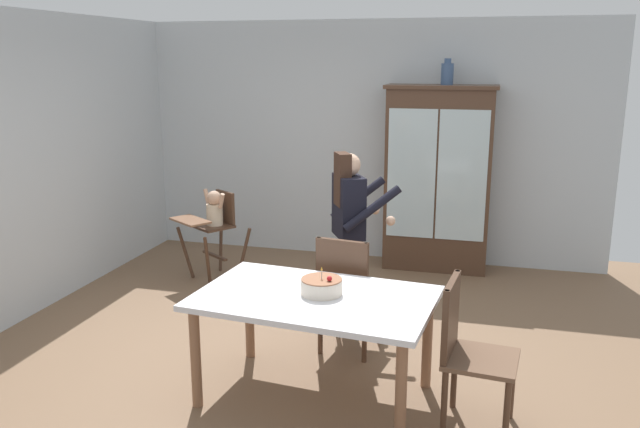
{
  "coord_description": "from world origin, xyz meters",
  "views": [
    {
      "loc": [
        1.36,
        -4.6,
        2.29
      ],
      "look_at": [
        -0.06,
        0.7,
        0.95
      ],
      "focal_mm": 36.16,
      "sensor_mm": 36.0,
      "label": 1
    }
  ],
  "objects_px": {
    "china_cabinet": "(438,178)",
    "adult_person": "(349,219)",
    "ceramic_vase": "(447,73)",
    "dining_chair_far_side": "(346,287)",
    "high_chair_with_toddler": "(214,219)",
    "birthday_cake": "(322,286)",
    "dining_chair_right_end": "(465,343)",
    "dining_table": "(315,308)"
  },
  "relations": [
    {
      "from": "china_cabinet",
      "to": "adult_person",
      "type": "height_order",
      "value": "china_cabinet"
    },
    {
      "from": "adult_person",
      "to": "ceramic_vase",
      "type": "bearing_deg",
      "value": -46.83
    },
    {
      "from": "ceramic_vase",
      "to": "dining_chair_far_side",
      "type": "distance_m",
      "value": 2.89
    },
    {
      "from": "ceramic_vase",
      "to": "high_chair_with_toddler",
      "type": "relative_size",
      "value": 0.28
    },
    {
      "from": "china_cabinet",
      "to": "dining_chair_far_side",
      "type": "xyz_separation_m",
      "value": [
        -0.48,
        -2.36,
        -0.45
      ]
    },
    {
      "from": "birthday_cake",
      "to": "dining_chair_right_end",
      "type": "height_order",
      "value": "dining_chair_right_end"
    },
    {
      "from": "ceramic_vase",
      "to": "birthday_cake",
      "type": "height_order",
      "value": "ceramic_vase"
    },
    {
      "from": "ceramic_vase",
      "to": "dining_table",
      "type": "height_order",
      "value": "ceramic_vase"
    },
    {
      "from": "ceramic_vase",
      "to": "birthday_cake",
      "type": "bearing_deg",
      "value": -100.36
    },
    {
      "from": "adult_person",
      "to": "dining_table",
      "type": "xyz_separation_m",
      "value": [
        0.03,
        -1.21,
        -0.32
      ]
    },
    {
      "from": "high_chair_with_toddler",
      "to": "adult_person",
      "type": "xyz_separation_m",
      "value": [
        1.64,
        -0.88,
        0.31
      ]
    },
    {
      "from": "high_chair_with_toddler",
      "to": "birthday_cake",
      "type": "bearing_deg",
      "value": -16.57
    },
    {
      "from": "dining_table",
      "to": "dining_chair_right_end",
      "type": "height_order",
      "value": "dining_chair_right_end"
    },
    {
      "from": "high_chair_with_toddler",
      "to": "birthday_cake",
      "type": "height_order",
      "value": "high_chair_with_toddler"
    },
    {
      "from": "birthday_cake",
      "to": "ceramic_vase",
      "type": "bearing_deg",
      "value": 79.64
    },
    {
      "from": "china_cabinet",
      "to": "ceramic_vase",
      "type": "bearing_deg",
      "value": 4.38
    },
    {
      "from": "dining_table",
      "to": "dining_chair_far_side",
      "type": "height_order",
      "value": "dining_chair_far_side"
    },
    {
      "from": "dining_table",
      "to": "china_cabinet",
      "type": "bearing_deg",
      "value": 79.98
    },
    {
      "from": "birthday_cake",
      "to": "dining_chair_far_side",
      "type": "bearing_deg",
      "value": 87.95
    },
    {
      "from": "adult_person",
      "to": "china_cabinet",
      "type": "bearing_deg",
      "value": -45.5
    },
    {
      "from": "ceramic_vase",
      "to": "adult_person",
      "type": "relative_size",
      "value": 0.18
    },
    {
      "from": "dining_table",
      "to": "dining_chair_far_side",
      "type": "distance_m",
      "value": 0.71
    },
    {
      "from": "birthday_cake",
      "to": "dining_chair_far_side",
      "type": "xyz_separation_m",
      "value": [
        0.02,
        0.66,
        -0.24
      ]
    },
    {
      "from": "high_chair_with_toddler",
      "to": "dining_chair_far_side",
      "type": "distance_m",
      "value": 2.22
    },
    {
      "from": "dining_chair_far_side",
      "to": "dining_chair_right_end",
      "type": "distance_m",
      "value": 1.23
    },
    {
      "from": "birthday_cake",
      "to": "adult_person",
      "type": "bearing_deg",
      "value": 93.33
    },
    {
      "from": "china_cabinet",
      "to": "high_chair_with_toddler",
      "type": "bearing_deg",
      "value": -156.24
    },
    {
      "from": "dining_table",
      "to": "birthday_cake",
      "type": "height_order",
      "value": "birthday_cake"
    },
    {
      "from": "china_cabinet",
      "to": "high_chair_with_toddler",
      "type": "distance_m",
      "value": 2.44
    },
    {
      "from": "dining_chair_far_side",
      "to": "adult_person",
      "type": "bearing_deg",
      "value": -70.79
    },
    {
      "from": "adult_person",
      "to": "dining_chair_far_side",
      "type": "xyz_separation_m",
      "value": [
        0.09,
        -0.51,
        -0.41
      ]
    },
    {
      "from": "birthday_cake",
      "to": "dining_table",
      "type": "bearing_deg",
      "value": -132.13
    },
    {
      "from": "china_cabinet",
      "to": "dining_table",
      "type": "xyz_separation_m",
      "value": [
        -0.54,
        -3.07,
        -0.36
      ]
    },
    {
      "from": "ceramic_vase",
      "to": "adult_person",
      "type": "height_order",
      "value": "ceramic_vase"
    },
    {
      "from": "ceramic_vase",
      "to": "dining_chair_far_side",
      "type": "relative_size",
      "value": 0.28
    },
    {
      "from": "high_chair_with_toddler",
      "to": "dining_chair_right_end",
      "type": "relative_size",
      "value": 0.99
    },
    {
      "from": "high_chair_with_toddler",
      "to": "birthday_cake",
      "type": "xyz_separation_m",
      "value": [
        1.71,
        -2.05,
        0.14
      ]
    },
    {
      "from": "high_chair_with_toddler",
      "to": "dining_chair_right_end",
      "type": "xyz_separation_m",
      "value": [
        2.67,
        -2.19,
        -0.1
      ]
    },
    {
      "from": "adult_person",
      "to": "birthday_cake",
      "type": "xyz_separation_m",
      "value": [
        0.07,
        -1.17,
        -0.17
      ]
    },
    {
      "from": "ceramic_vase",
      "to": "dining_table",
      "type": "bearing_deg",
      "value": -100.89
    },
    {
      "from": "high_chair_with_toddler",
      "to": "dining_chair_right_end",
      "type": "distance_m",
      "value": 3.45
    },
    {
      "from": "dining_chair_right_end",
      "to": "china_cabinet",
      "type": "bearing_deg",
      "value": 14.11
    }
  ]
}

